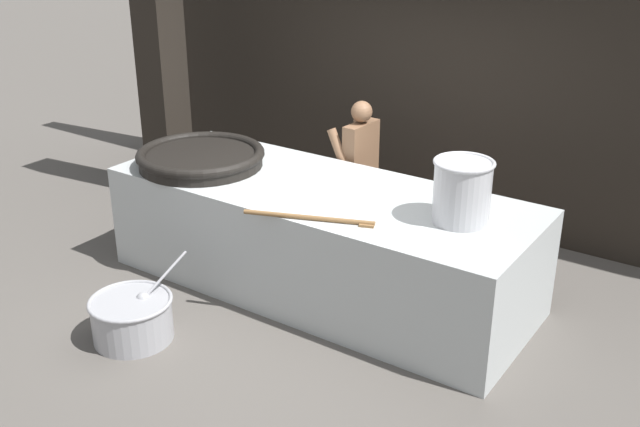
% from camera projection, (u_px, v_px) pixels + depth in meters
% --- Properties ---
extents(ground_plane, '(60.00, 60.00, 0.00)m').
position_uv_depth(ground_plane, '(320.00, 286.00, 7.14)').
color(ground_plane, '#56514C').
extents(back_wall, '(9.06, 0.24, 3.38)m').
position_uv_depth(back_wall, '(436.00, 68.00, 8.17)').
color(back_wall, black).
rests_on(back_wall, ground_plane).
extents(support_pillar, '(0.42, 0.42, 3.38)m').
position_uv_depth(support_pillar, '(161.00, 57.00, 8.69)').
color(support_pillar, black).
rests_on(support_pillar, ground_plane).
extents(hearth_platform, '(3.97, 1.48, 1.01)m').
position_uv_depth(hearth_platform, '(320.00, 238.00, 6.94)').
color(hearth_platform, '#B2B7B7').
rests_on(hearth_platform, ground_plane).
extents(giant_wok_near, '(1.24, 1.24, 0.17)m').
position_uv_depth(giant_wok_near, '(201.00, 157.00, 7.25)').
color(giant_wok_near, black).
rests_on(giant_wok_near, hearth_platform).
extents(stock_pot, '(0.49, 0.49, 0.52)m').
position_uv_depth(stock_pot, '(462.00, 190.00, 5.95)').
color(stock_pot, '#B7B7BC').
rests_on(stock_pot, hearth_platform).
extents(stirring_paddle, '(1.04, 0.46, 0.04)m').
position_uv_depth(stirring_paddle, '(315.00, 218.00, 6.07)').
color(stirring_paddle, brown).
rests_on(stirring_paddle, hearth_platform).
extents(cook, '(0.37, 0.57, 1.55)m').
position_uv_depth(cook, '(360.00, 168.00, 7.71)').
color(cook, brown).
rests_on(cook, ground_plane).
extents(prep_bowl_vegetables, '(0.70, 0.89, 0.65)m').
position_uv_depth(prep_bowl_vegetables, '(132.00, 317.00, 6.24)').
color(prep_bowl_vegetables, '#9E9EA3').
rests_on(prep_bowl_vegetables, ground_plane).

